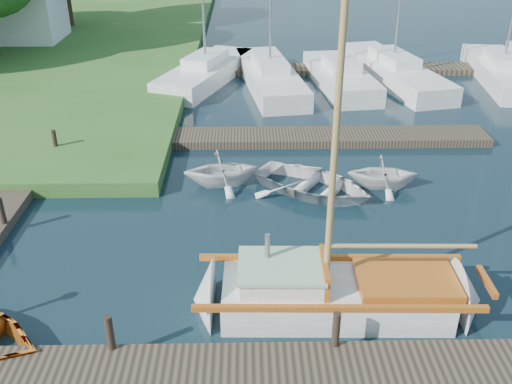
{
  "coord_description": "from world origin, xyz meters",
  "views": [
    {
      "loc": [
        -0.27,
        -13.76,
        8.4
      ],
      "look_at": [
        0.0,
        0.0,
        1.2
      ],
      "focal_mm": 40.0,
      "sensor_mm": 36.0,
      "label": 1
    }
  ],
  "objects_px": {
    "tender_d": "(384,170)",
    "sailboat": "(341,296)",
    "mooring_post_2": "(336,329)",
    "tender_c": "(313,181)",
    "tender_b": "(222,167)",
    "marina_boat_2": "(340,75)",
    "mooring_post_5": "(55,141)",
    "house_c": "(15,4)",
    "mooring_post_4": "(1,210)",
    "marina_boat_3": "(393,69)",
    "marina_boat_4": "(502,70)",
    "mooring_post_1": "(110,332)",
    "marina_boat_0": "(206,71)",
    "marina_boat_1": "(270,75)"
  },
  "relations": [
    {
      "from": "mooring_post_5",
      "to": "sailboat",
      "type": "distance_m",
      "value": 12.25
    },
    {
      "from": "mooring_post_4",
      "to": "mooring_post_5",
      "type": "xyz_separation_m",
      "value": [
        0.0,
        5.0,
        0.0
      ]
    },
    {
      "from": "marina_boat_1",
      "to": "marina_boat_2",
      "type": "bearing_deg",
      "value": -100.36
    },
    {
      "from": "marina_boat_2",
      "to": "marina_boat_4",
      "type": "xyz_separation_m",
      "value": [
        8.28,
        0.71,
        -0.02
      ]
    },
    {
      "from": "marina_boat_3",
      "to": "mooring_post_5",
      "type": "bearing_deg",
      "value": 111.43
    },
    {
      "from": "mooring_post_1",
      "to": "tender_b",
      "type": "relative_size",
      "value": 0.33
    },
    {
      "from": "marina_boat_2",
      "to": "tender_c",
      "type": "bearing_deg",
      "value": 160.64
    },
    {
      "from": "marina_boat_2",
      "to": "house_c",
      "type": "bearing_deg",
      "value": 58.61
    },
    {
      "from": "sailboat",
      "to": "mooring_post_4",
      "type": "bearing_deg",
      "value": 159.97
    },
    {
      "from": "marina_boat_0",
      "to": "marina_boat_3",
      "type": "bearing_deg",
      "value": -68.6
    },
    {
      "from": "mooring_post_4",
      "to": "tender_b",
      "type": "bearing_deg",
      "value": 25.48
    },
    {
      "from": "sailboat",
      "to": "marina_boat_2",
      "type": "relative_size",
      "value": 0.82
    },
    {
      "from": "tender_c",
      "to": "tender_d",
      "type": "bearing_deg",
      "value": -47.59
    },
    {
      "from": "tender_d",
      "to": "marina_boat_4",
      "type": "relative_size",
      "value": 0.22
    },
    {
      "from": "mooring_post_1",
      "to": "sailboat",
      "type": "height_order",
      "value": "sailboat"
    },
    {
      "from": "tender_c",
      "to": "house_c",
      "type": "xyz_separation_m",
      "value": [
        -15.85,
        19.76,
        2.18
      ]
    },
    {
      "from": "mooring_post_2",
      "to": "mooring_post_4",
      "type": "height_order",
      "value": "same"
    },
    {
      "from": "marina_boat_3",
      "to": "mooring_post_2",
      "type": "bearing_deg",
      "value": 151.31
    },
    {
      "from": "mooring_post_2",
      "to": "mooring_post_5",
      "type": "distance_m",
      "value": 13.12
    },
    {
      "from": "mooring_post_2",
      "to": "marina_boat_4",
      "type": "xyz_separation_m",
      "value": [
        11.18,
        19.21,
        -0.14
      ]
    },
    {
      "from": "mooring_post_1",
      "to": "sailboat",
      "type": "distance_m",
      "value": 5.1
    },
    {
      "from": "mooring_post_1",
      "to": "marina_boat_0",
      "type": "bearing_deg",
      "value": 87.76
    },
    {
      "from": "tender_b",
      "to": "tender_c",
      "type": "height_order",
      "value": "tender_b"
    },
    {
      "from": "mooring_post_4",
      "to": "mooring_post_1",
      "type": "bearing_deg",
      "value": -51.34
    },
    {
      "from": "marina_boat_0",
      "to": "marina_boat_4",
      "type": "relative_size",
      "value": 1.1
    },
    {
      "from": "mooring_post_4",
      "to": "marina_boat_3",
      "type": "bearing_deg",
      "value": 45.59
    },
    {
      "from": "sailboat",
      "to": "marina_boat_3",
      "type": "bearing_deg",
      "value": 74.75
    },
    {
      "from": "mooring_post_4",
      "to": "marina_boat_4",
      "type": "height_order",
      "value": "marina_boat_4"
    },
    {
      "from": "sailboat",
      "to": "tender_c",
      "type": "height_order",
      "value": "sailboat"
    },
    {
      "from": "tender_b",
      "to": "mooring_post_2",
      "type": "bearing_deg",
      "value": -170.69
    },
    {
      "from": "tender_b",
      "to": "marina_boat_4",
      "type": "distance_m",
      "value": 17.82
    },
    {
      "from": "marina_boat_2",
      "to": "house_c",
      "type": "height_order",
      "value": "marina_boat_2"
    },
    {
      "from": "mooring_post_2",
      "to": "mooring_post_1",
      "type": "bearing_deg",
      "value": 180.0
    },
    {
      "from": "marina_boat_1",
      "to": "mooring_post_5",
      "type": "bearing_deg",
      "value": 129.1
    },
    {
      "from": "mooring_post_1",
      "to": "marina_boat_1",
      "type": "height_order",
      "value": "marina_boat_1"
    },
    {
      "from": "mooring_post_1",
      "to": "marina_boat_2",
      "type": "distance_m",
      "value": 19.92
    },
    {
      "from": "tender_b",
      "to": "mooring_post_4",
      "type": "bearing_deg",
      "value": 106.85
    },
    {
      "from": "sailboat",
      "to": "house_c",
      "type": "xyz_separation_m",
      "value": [
        -15.85,
        25.47,
        2.24
      ]
    },
    {
      "from": "tender_b",
      "to": "marina_boat_4",
      "type": "relative_size",
      "value": 0.24
    },
    {
      "from": "tender_d",
      "to": "house_c",
      "type": "xyz_separation_m",
      "value": [
        -18.14,
        19.44,
        1.99
      ]
    },
    {
      "from": "mooring_post_5",
      "to": "tender_d",
      "type": "relative_size",
      "value": 0.35
    },
    {
      "from": "marina_boat_3",
      "to": "marina_boat_2",
      "type": "bearing_deg",
      "value": 97.35
    },
    {
      "from": "mooring_post_2",
      "to": "tender_c",
      "type": "relative_size",
      "value": 0.21
    },
    {
      "from": "marina_boat_2",
      "to": "tender_d",
      "type": "bearing_deg",
      "value": 172.04
    },
    {
      "from": "tender_d",
      "to": "sailboat",
      "type": "bearing_deg",
      "value": 163.95
    },
    {
      "from": "tender_b",
      "to": "marina_boat_2",
      "type": "height_order",
      "value": "marina_boat_2"
    },
    {
      "from": "marina_boat_0",
      "to": "marina_boat_4",
      "type": "xyz_separation_m",
      "value": [
        14.92,
        -0.19,
        -0.01
      ]
    },
    {
      "from": "tender_d",
      "to": "marina_boat_2",
      "type": "bearing_deg",
      "value": 3.33
    },
    {
      "from": "tender_c",
      "to": "tender_d",
      "type": "height_order",
      "value": "tender_d"
    },
    {
      "from": "mooring_post_4",
      "to": "tender_c",
      "type": "xyz_separation_m",
      "value": [
        8.85,
        2.24,
        -0.3
      ]
    }
  ]
}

